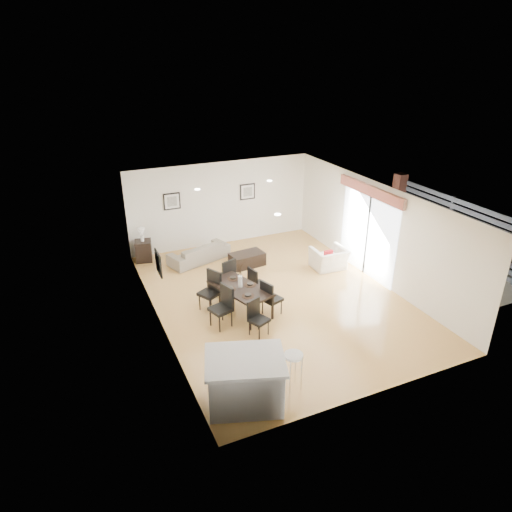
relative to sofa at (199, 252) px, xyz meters
name	(u,v)px	position (x,y,z in m)	size (l,w,h in m)	color
ground	(276,297)	(1.13, -2.96, -0.28)	(8.00, 8.00, 0.00)	tan
wall_back	(221,204)	(1.13, 1.04, 1.07)	(6.00, 0.04, 2.70)	white
wall_front	(378,335)	(1.13, -6.96, 1.07)	(6.00, 0.04, 2.70)	white
wall_left	(156,272)	(-1.87, -2.96, 1.07)	(0.04, 8.00, 2.70)	white
wall_right	(376,232)	(4.13, -2.96, 1.07)	(0.04, 8.00, 2.70)	white
ceiling	(278,197)	(1.13, -2.96, 2.42)	(6.00, 8.00, 0.02)	white
sofa	(199,252)	(0.00, 0.00, 0.00)	(1.88, 0.74, 0.55)	gray
armchair	(329,259)	(3.31, -2.04, 0.03)	(0.95, 0.83, 0.62)	#EEE3CD
courtyard_plant_a	(474,264)	(6.86, -4.04, 0.03)	(0.55, 0.48, 0.61)	#335C27
courtyard_plant_b	(428,241)	(6.81, -2.28, 0.08)	(0.39, 0.39, 0.70)	#335C27
dining_table	(240,290)	(0.04, -3.23, 0.34)	(1.28, 1.81, 0.68)	black
dining_chair_wnear	(224,304)	(-0.53, -3.61, 0.28)	(0.56, 0.56, 1.00)	black
dining_chair_wfar	(212,288)	(-0.54, -2.78, 0.28)	(0.60, 0.60, 0.99)	black
dining_chair_enear	(270,297)	(0.62, -3.66, 0.24)	(0.52, 0.52, 0.92)	black
dining_chair_efar	(256,282)	(0.62, -2.84, 0.22)	(0.47, 0.47, 0.89)	black
dining_chair_head	(256,315)	(0.01, -4.25, 0.20)	(0.50, 0.50, 0.85)	black
dining_chair_foot	(227,274)	(0.07, -2.22, 0.27)	(0.56, 0.56, 0.98)	black
vase	(240,277)	(0.04, -3.23, 0.66)	(0.81, 1.25, 0.63)	white
coffee_table	(247,259)	(1.20, -0.89, -0.08)	(0.98, 0.59, 0.39)	black
side_table	(144,251)	(-1.52, 0.70, 0.04)	(0.48, 0.48, 0.64)	black
table_lamp	(142,233)	(-1.52, 0.70, 0.63)	(0.22, 0.22, 0.42)	white
cushion	(328,255)	(3.22, -2.13, 0.21)	(0.26, 0.08, 0.26)	#A5151B
kitchen_island	(245,381)	(-1.07, -6.19, 0.22)	(1.67, 1.47, 0.98)	silver
bar_stool	(293,359)	(-0.10, -6.19, 0.39)	(0.36, 0.36, 0.78)	white
framed_print_back_left	(172,201)	(-0.47, 1.01, 1.37)	(0.52, 0.04, 0.52)	black
framed_print_back_right	(247,192)	(2.03, 1.01, 1.37)	(0.52, 0.04, 0.52)	black
framed_print_left_wall	(158,263)	(-1.84, -3.16, 1.37)	(0.04, 0.52, 0.52)	black
sliding_door	(369,218)	(4.09, -2.66, 1.39)	(0.12, 2.70, 2.57)	white
courtyard	(439,220)	(7.30, -2.09, 0.65)	(6.00, 6.00, 2.00)	gray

